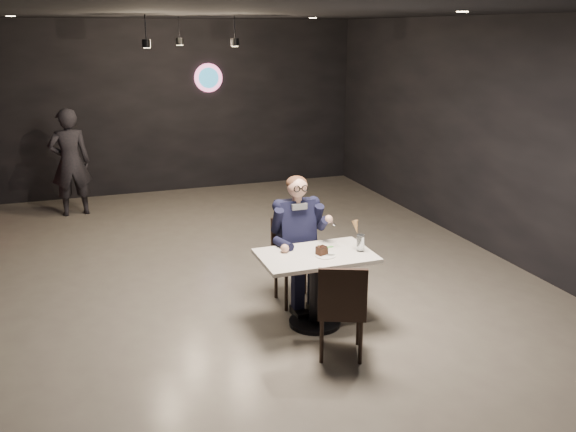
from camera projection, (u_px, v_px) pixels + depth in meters
name	position (u px, v px, depth m)	size (l,w,h in m)	color
floor	(230.00, 282.00, 7.11)	(9.00, 9.00, 0.00)	slate
wall_sign	(208.00, 78.00, 10.80)	(0.50, 0.06, 0.50)	pink
pendant_lights	(187.00, 25.00, 8.07)	(1.40, 1.20, 0.36)	black
main_table	(315.00, 289.00, 6.00)	(1.10, 0.70, 0.75)	white
chair_far	(296.00, 262.00, 6.47)	(0.42, 0.46, 0.92)	black
chair_near	(341.00, 307.00, 5.42)	(0.42, 0.46, 0.92)	black
seated_man	(296.00, 239.00, 6.40)	(0.60, 0.80, 1.44)	black
dessert_plate	(325.00, 256.00, 5.83)	(0.20, 0.20, 0.01)	white
cake_slice	(322.00, 251.00, 5.84)	(0.10, 0.08, 0.07)	black
mint_leaf	(330.00, 247.00, 5.81)	(0.07, 0.04, 0.01)	#33842B
sundae_glass	(360.00, 243.00, 5.94)	(0.07, 0.07, 0.17)	silver
wafer_cone	(356.00, 227.00, 5.90)	(0.06, 0.06, 0.13)	#BC7D4D
passerby	(70.00, 162.00, 9.47)	(0.62, 0.40, 1.69)	black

